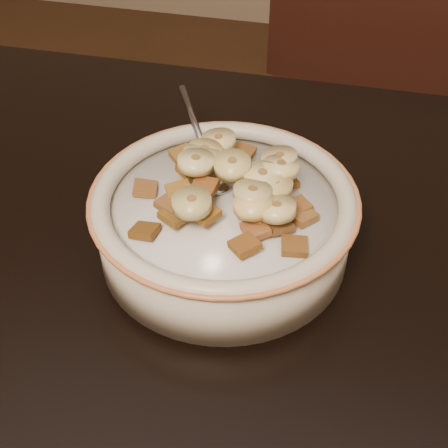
% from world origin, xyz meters
% --- Properties ---
extents(table, '(1.41, 0.91, 0.04)m').
position_xyz_m(table, '(0.00, 0.00, 0.73)').
color(table, black).
rests_on(table, floor).
extents(chair, '(0.47, 0.47, 0.99)m').
position_xyz_m(chair, '(0.19, 0.77, 0.50)').
color(chair, black).
rests_on(chair, floor).
extents(cereal_bowl, '(0.22, 0.22, 0.05)m').
position_xyz_m(cereal_bowl, '(0.07, 0.13, 0.78)').
color(cereal_bowl, '#BBB7A5').
rests_on(cereal_bowl, table).
extents(milk, '(0.18, 0.18, 0.00)m').
position_xyz_m(milk, '(0.07, 0.13, 0.80)').
color(milk, silver).
rests_on(milk, cereal_bowl).
extents(spoon, '(0.06, 0.06, 0.01)m').
position_xyz_m(spoon, '(0.05, 0.16, 0.81)').
color(spoon, '#959BAD').
rests_on(spoon, cereal_bowl).
extents(cereal_square_0, '(0.02, 0.02, 0.01)m').
position_xyz_m(cereal_square_0, '(0.02, 0.08, 0.81)').
color(cereal_square_0, brown).
rests_on(cereal_square_0, milk).
extents(cereal_square_1, '(0.03, 0.03, 0.01)m').
position_xyz_m(cereal_square_1, '(0.03, 0.12, 0.82)').
color(cereal_square_1, brown).
rests_on(cereal_square_1, milk).
extents(cereal_square_2, '(0.03, 0.03, 0.01)m').
position_xyz_m(cereal_square_2, '(0.14, 0.12, 0.81)').
color(cereal_square_2, brown).
rests_on(cereal_square_2, milk).
extents(cereal_square_3, '(0.02, 0.02, 0.01)m').
position_xyz_m(cereal_square_3, '(0.05, 0.13, 0.82)').
color(cereal_square_3, brown).
rests_on(cereal_square_3, milk).
extents(cereal_square_4, '(0.02, 0.02, 0.01)m').
position_xyz_m(cereal_square_4, '(0.00, 0.13, 0.81)').
color(cereal_square_4, brown).
rests_on(cereal_square_4, milk).
extents(cereal_square_5, '(0.02, 0.02, 0.01)m').
position_xyz_m(cereal_square_5, '(0.10, 0.11, 0.82)').
color(cereal_square_5, brown).
rests_on(cereal_square_5, milk).
extents(cereal_square_6, '(0.03, 0.03, 0.01)m').
position_xyz_m(cereal_square_6, '(0.04, 0.09, 0.81)').
color(cereal_square_6, brown).
rests_on(cereal_square_6, milk).
extents(cereal_square_7, '(0.03, 0.03, 0.01)m').
position_xyz_m(cereal_square_7, '(0.02, 0.18, 0.81)').
color(cereal_square_7, brown).
rests_on(cereal_square_7, milk).
extents(cereal_square_8, '(0.02, 0.02, 0.01)m').
position_xyz_m(cereal_square_8, '(0.05, 0.11, 0.82)').
color(cereal_square_8, olive).
rests_on(cereal_square_8, milk).
extents(cereal_square_9, '(0.03, 0.03, 0.01)m').
position_xyz_m(cereal_square_9, '(0.10, 0.10, 0.81)').
color(cereal_square_9, brown).
rests_on(cereal_square_9, milk).
extents(cereal_square_10, '(0.03, 0.03, 0.01)m').
position_xyz_m(cereal_square_10, '(0.13, 0.13, 0.81)').
color(cereal_square_10, brown).
rests_on(cereal_square_10, milk).
extents(cereal_square_11, '(0.02, 0.02, 0.01)m').
position_xyz_m(cereal_square_11, '(0.07, 0.20, 0.81)').
color(cereal_square_11, brown).
rests_on(cereal_square_11, milk).
extents(cereal_square_12, '(0.03, 0.03, 0.01)m').
position_xyz_m(cereal_square_12, '(0.06, 0.10, 0.82)').
color(cereal_square_12, olive).
rests_on(cereal_square_12, milk).
extents(cereal_square_13, '(0.03, 0.03, 0.01)m').
position_xyz_m(cereal_square_13, '(0.10, 0.14, 0.82)').
color(cereal_square_13, brown).
rests_on(cereal_square_13, milk).
extents(cereal_square_14, '(0.03, 0.03, 0.01)m').
position_xyz_m(cereal_square_14, '(0.03, 0.10, 0.82)').
color(cereal_square_14, brown).
rests_on(cereal_square_14, milk).
extents(cereal_square_15, '(0.03, 0.03, 0.01)m').
position_xyz_m(cereal_square_15, '(0.03, 0.15, 0.82)').
color(cereal_square_15, brown).
rests_on(cereal_square_15, milk).
extents(cereal_square_16, '(0.03, 0.03, 0.01)m').
position_xyz_m(cereal_square_16, '(0.12, 0.16, 0.81)').
color(cereal_square_16, brown).
rests_on(cereal_square_16, milk).
extents(cereal_square_17, '(0.03, 0.03, 0.01)m').
position_xyz_m(cereal_square_17, '(0.10, 0.08, 0.81)').
color(cereal_square_17, brown).
rests_on(cereal_square_17, milk).
extents(cereal_square_18, '(0.03, 0.03, 0.01)m').
position_xyz_m(cereal_square_18, '(0.12, 0.11, 0.81)').
color(cereal_square_18, brown).
rests_on(cereal_square_18, milk).
extents(cereal_square_19, '(0.03, 0.03, 0.01)m').
position_xyz_m(cereal_square_19, '(0.04, 0.10, 0.82)').
color(cereal_square_19, brown).
rests_on(cereal_square_19, milk).
extents(cereal_square_20, '(0.02, 0.02, 0.01)m').
position_xyz_m(cereal_square_20, '(0.08, 0.15, 0.83)').
color(cereal_square_20, brown).
rests_on(cereal_square_20, milk).
extents(cereal_square_21, '(0.02, 0.02, 0.01)m').
position_xyz_m(cereal_square_21, '(0.14, 0.09, 0.81)').
color(cereal_square_21, brown).
rests_on(cereal_square_21, milk).
extents(banana_slice_0, '(0.04, 0.04, 0.01)m').
position_xyz_m(banana_slice_0, '(0.10, 0.12, 0.83)').
color(banana_slice_0, '#DED186').
rests_on(banana_slice_0, milk).
extents(banana_slice_1, '(0.04, 0.04, 0.01)m').
position_xyz_m(banana_slice_1, '(0.04, 0.16, 0.83)').
color(banana_slice_1, '#F7E396').
rests_on(banana_slice_1, milk).
extents(banana_slice_2, '(0.04, 0.04, 0.02)m').
position_xyz_m(banana_slice_2, '(0.11, 0.16, 0.83)').
color(banana_slice_2, beige).
rests_on(banana_slice_2, milk).
extents(banana_slice_3, '(0.03, 0.03, 0.01)m').
position_xyz_m(banana_slice_3, '(0.11, 0.14, 0.83)').
color(banana_slice_3, tan).
rests_on(banana_slice_3, milk).
extents(banana_slice_4, '(0.03, 0.03, 0.01)m').
position_xyz_m(banana_slice_4, '(0.04, 0.16, 0.83)').
color(banana_slice_4, '#FED984').
rests_on(banana_slice_4, milk).
extents(banana_slice_5, '(0.03, 0.03, 0.01)m').
position_xyz_m(banana_slice_5, '(0.05, 0.09, 0.83)').
color(banana_slice_5, '#D5C369').
rests_on(banana_slice_5, milk).
extents(banana_slice_6, '(0.03, 0.03, 0.01)m').
position_xyz_m(banana_slice_6, '(0.10, 0.11, 0.83)').
color(banana_slice_6, '#F2CD7B').
rests_on(banana_slice_6, milk).
extents(banana_slice_7, '(0.04, 0.04, 0.01)m').
position_xyz_m(banana_slice_7, '(0.12, 0.11, 0.83)').
color(banana_slice_7, '#E9D37A').
rests_on(banana_slice_7, milk).
extents(banana_slice_8, '(0.04, 0.04, 0.01)m').
position_xyz_m(banana_slice_8, '(0.11, 0.17, 0.83)').
color(banana_slice_8, beige).
rests_on(banana_slice_8, milk).
extents(banana_slice_9, '(0.04, 0.04, 0.01)m').
position_xyz_m(banana_slice_9, '(0.10, 0.14, 0.83)').
color(banana_slice_9, '#F1DA89').
rests_on(banana_slice_9, milk).
extents(banana_slice_10, '(0.04, 0.04, 0.01)m').
position_xyz_m(banana_slice_10, '(0.04, 0.14, 0.83)').
color(banana_slice_10, '#F6EDA4').
rests_on(banana_slice_10, milk).
extents(banana_slice_11, '(0.04, 0.04, 0.01)m').
position_xyz_m(banana_slice_11, '(0.05, 0.19, 0.83)').
color(banana_slice_11, beige).
rests_on(banana_slice_11, milk).
extents(banana_slice_12, '(0.04, 0.04, 0.01)m').
position_xyz_m(banana_slice_12, '(0.07, 0.14, 0.83)').
color(banana_slice_12, '#FBEF8F').
rests_on(banana_slice_12, milk).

